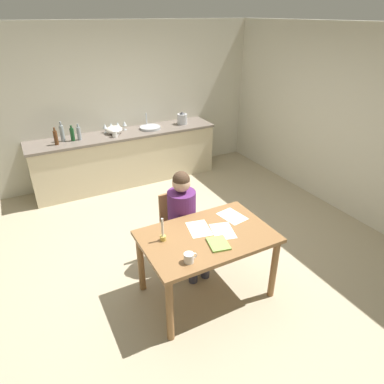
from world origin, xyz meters
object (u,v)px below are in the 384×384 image
object	(u,v)px
bottle_oil	(56,137)
bottle_wine_red	(72,134)
candlestick	(163,234)
wine_glass_back_left	(111,125)
coffee_mug	(189,258)
stovetop_kettle	(182,119)
wine_glass_near_sink	(124,124)
wine_glass_back_right	(105,126)
person_seated	(185,216)
wine_glass_by_kettle	(118,125)
mixing_bowl	(114,130)
dining_table	(207,244)
chair_at_table	(179,225)
sink_unit	(150,127)
bottle_vinegar	(62,133)
bottle_sauce	(79,133)
book_magazine	(218,244)
teacup_on_counter	(115,134)

from	to	relation	value
bottle_oil	bottle_wine_red	world-z (taller)	bottle_oil
candlestick	bottle_wine_red	bearing A→B (deg)	95.24
bottle_wine_red	wine_glass_back_left	world-z (taller)	bottle_wine_red
coffee_mug	stovetop_kettle	world-z (taller)	stovetop_kettle
wine_glass_near_sink	wine_glass_back_right	xyz separation A→B (m)	(-0.34, 0.00, 0.00)
person_seated	wine_glass_by_kettle	world-z (taller)	person_seated
mixing_bowl	wine_glass_near_sink	world-z (taller)	wine_glass_near_sink
dining_table	candlestick	xyz separation A→B (m)	(-0.42, 0.13, 0.18)
chair_at_table	sink_unit	world-z (taller)	sink_unit
bottle_vinegar	bottle_sauce	world-z (taller)	bottle_vinegar
dining_table	wine_glass_back_left	distance (m)	3.21
sink_unit	bottle_oil	bearing A→B (deg)	-177.00
coffee_mug	bottle_wine_red	bearing A→B (deg)	95.89
bottle_wine_red	bottle_sauce	bearing A→B (deg)	-0.99
mixing_bowl	stovetop_kettle	bearing A→B (deg)	-1.74
chair_at_table	wine_glass_near_sink	world-z (taller)	wine_glass_near_sink
chair_at_table	dining_table	bearing A→B (deg)	-90.37
chair_at_table	wine_glass_near_sink	distance (m)	2.58
bottle_oil	stovetop_kettle	bearing A→B (deg)	2.03
sink_unit	wine_glass_near_sink	bearing A→B (deg)	160.20
stovetop_kettle	wine_glass_by_kettle	world-z (taller)	stovetop_kettle
sink_unit	wine_glass_near_sink	world-z (taller)	sink_unit
stovetop_kettle	wine_glass_near_sink	bearing A→B (deg)	171.70
book_magazine	wine_glass_by_kettle	xyz separation A→B (m)	(0.08, 3.37, 0.25)
bottle_oil	bottle_wine_red	xyz separation A→B (m)	(0.26, 0.07, -0.01)
teacup_on_counter	stovetop_kettle	bearing A→B (deg)	6.64
wine_glass_by_kettle	mixing_bowl	bearing A→B (deg)	-131.44
wine_glass_by_kettle	dining_table	bearing A→B (deg)	-91.64
dining_table	wine_glass_by_kettle	xyz separation A→B (m)	(0.09, 3.18, 0.37)
bottle_oil	wine_glass_by_kettle	bearing A→B (deg)	12.41
person_seated	bottle_oil	distance (m)	2.64
sink_unit	bottle_wine_red	size ratio (longest dim) A/B	1.45
mixing_bowl	wine_glass_back_right	distance (m)	0.17
wine_glass_by_kettle	wine_glass_back_right	world-z (taller)	same
coffee_mug	wine_glass_by_kettle	xyz separation A→B (m)	(0.44, 3.46, 0.22)
chair_at_table	bottle_sauce	world-z (taller)	bottle_sauce
dining_table	teacup_on_counter	bearing A→B (deg)	91.00
chair_at_table	wine_glass_by_kettle	bearing A→B (deg)	88.02
sink_unit	teacup_on_counter	distance (m)	0.68
mixing_bowl	wine_glass_by_kettle	world-z (taller)	wine_glass_by_kettle
bottle_oil	wine_glass_back_left	xyz separation A→B (m)	(0.92, 0.23, -0.01)
dining_table	wine_glass_near_sink	xyz separation A→B (m)	(0.21, 3.18, 0.37)
coffee_mug	wine_glass_back_left	distance (m)	3.48
mixing_bowl	wine_glass_by_kettle	bearing A→B (deg)	48.56
candlestick	bottle_vinegar	size ratio (longest dim) A/B	0.78
dining_table	bottle_wine_red	size ratio (longest dim) A/B	5.24
bottle_wine_red	wine_glass_back_right	distance (m)	0.58
bottle_sauce	mixing_bowl	size ratio (longest dim) A/B	0.93
person_seated	wine_glass_back_right	bearing A→B (deg)	93.06
candlestick	chair_at_table	bearing A→B (deg)	51.84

